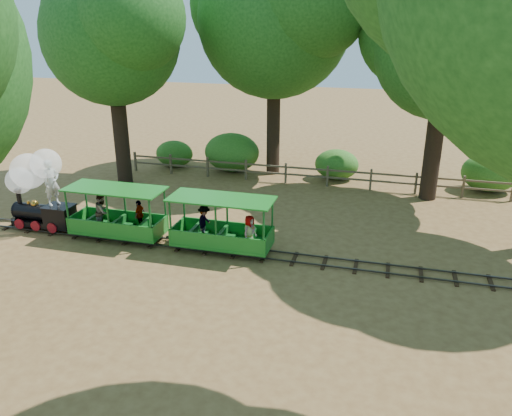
% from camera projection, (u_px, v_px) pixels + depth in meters
% --- Properties ---
extents(ground, '(90.00, 90.00, 0.00)m').
position_uv_depth(ground, '(265.00, 256.00, 16.66)').
color(ground, olive).
rests_on(ground, ground).
extents(track, '(22.00, 1.00, 0.10)m').
position_uv_depth(track, '(265.00, 254.00, 16.64)').
color(track, '#3F3D3A').
rests_on(track, ground).
extents(locomotive, '(2.76, 1.30, 3.17)m').
position_uv_depth(locomotive, '(35.00, 184.00, 18.25)').
color(locomotive, black).
rests_on(locomotive, ground).
extents(carriage_front, '(3.50, 1.43, 1.82)m').
position_uv_depth(carriage_front, '(116.00, 218.00, 17.73)').
color(carriage_front, '#1A7721').
rests_on(carriage_front, track).
extents(carriage_rear, '(3.50, 1.43, 1.82)m').
position_uv_depth(carriage_rear, '(222.00, 230.00, 16.75)').
color(carriage_rear, '#1A7721').
rests_on(carriage_rear, track).
extents(oak_nw, '(7.55, 6.64, 9.76)m').
position_uv_depth(oak_nw, '(111.00, 29.00, 21.76)').
color(oak_nw, '#2D2116').
rests_on(oak_nw, ground).
extents(oak_nc, '(9.03, 7.94, 11.01)m').
position_uv_depth(oak_nc, '(274.00, 11.00, 23.08)').
color(oak_nc, '#2D2116').
rests_on(oak_nc, ground).
extents(oak_ne, '(7.14, 6.28, 9.20)m').
position_uv_depth(oak_ne, '(446.00, 41.00, 19.81)').
color(oak_ne, '#2D2116').
rests_on(oak_ne, ground).
extents(fence, '(18.10, 0.10, 1.00)m').
position_uv_depth(fence, '(306.00, 173.00, 23.68)').
color(fence, brown).
rests_on(fence, ground).
extents(shrub_west, '(2.02, 1.55, 1.40)m').
position_uv_depth(shrub_west, '(174.00, 154.00, 26.62)').
color(shrub_west, '#2D6B1E').
rests_on(shrub_west, ground).
extents(shrub_mid_w, '(2.86, 2.20, 1.98)m').
position_uv_depth(shrub_mid_w, '(232.00, 152.00, 25.72)').
color(shrub_mid_w, '#2D6B1E').
rests_on(shrub_mid_w, ground).
extents(shrub_mid_e, '(2.14, 1.65, 1.48)m').
position_uv_depth(shrub_mid_e, '(337.00, 164.00, 24.48)').
color(shrub_mid_e, '#2D6B1E').
rests_on(shrub_mid_e, ground).
extents(shrub_east, '(2.53, 1.95, 1.75)m').
position_uv_depth(shrub_east, '(490.00, 173.00, 22.71)').
color(shrub_east, '#2D6B1E').
rests_on(shrub_east, ground).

